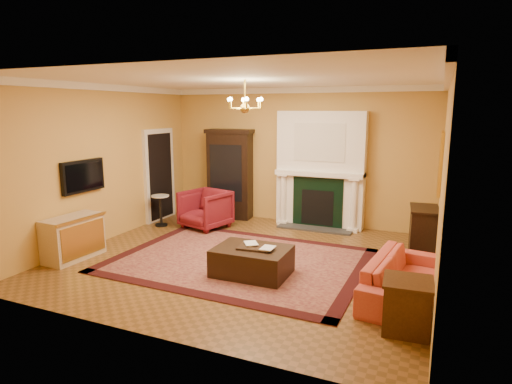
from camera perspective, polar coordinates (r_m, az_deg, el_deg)
The scene contains 26 objects.
floor at distance 7.46m, azimuth -1.39°, elevation -8.97°, with size 6.00×5.50×0.02m, color brown.
ceiling at distance 7.03m, azimuth -1.50°, elevation 14.85°, with size 6.00×5.50×0.02m, color white.
wall_back at distance 9.65m, azimuth 5.43°, elevation 4.77°, with size 6.00×0.02×3.00m, color #C59546.
wall_front at distance 4.76m, azimuth -15.43°, elevation -1.97°, with size 6.00×0.02×3.00m, color #C59546.
wall_left at distance 8.77m, azimuth -19.65°, elevation 3.56°, with size 0.02×5.50×3.00m, color #C59546.
wall_right at distance 6.46m, azimuth 23.63°, elevation 0.82°, with size 0.02×5.50×3.00m, color #C59546.
fireplace at distance 9.34m, azimuth 8.55°, elevation 2.60°, with size 1.90×0.70×2.50m.
crown_molding at distance 7.90m, azimuth 1.48°, elevation 13.91°, with size 6.00×5.50×0.12m.
doorway at distance 10.10m, azimuth -12.73°, elevation 2.22°, with size 0.08×1.05×2.10m.
tv_panel at distance 8.32m, azimuth -22.05°, elevation 1.98°, with size 0.09×0.95×0.58m.
gilt_mirror at distance 7.82m, azimuth 23.40°, elevation 3.58°, with size 0.06×0.76×1.05m.
chandelier at distance 7.01m, azimuth -1.49°, elevation 11.57°, with size 0.63×0.55×0.53m.
oriental_rug at distance 7.37m, azimuth -2.26°, elevation -9.08°, with size 4.14×3.10×0.02m, color #460F1B.
china_cabinet at distance 10.04m, azimuth -3.45°, elevation 2.14°, with size 1.00×0.45×1.99m, color black.
wingback_armchair at distance 9.27m, azimuth -6.78°, elevation -2.06°, with size 0.88×0.83×0.91m, color maroon.
pedestal_table at distance 9.62m, azimuth -12.59°, elevation -2.12°, with size 0.38×0.38×0.69m.
commode at distance 8.00m, azimuth -23.20°, elevation -5.62°, with size 0.47×1.00×0.74m, color beige.
coral_sofa at distance 6.23m, azimuth 18.89°, elevation -9.92°, with size 1.92×0.56×0.75m, color #C0523D.
end_table at distance 5.39m, azimuth 19.45°, elevation -14.25°, with size 0.51×0.51×0.59m, color #3E2311.
console_table at distance 7.99m, azimuth 21.38°, elevation -5.14°, with size 0.43×0.76×0.84m, color black.
leather_ottoman at distance 6.70m, azimuth -0.53°, elevation -9.18°, with size 1.13×0.82×0.42m, color black.
ottoman_tray at distance 6.62m, azimuth -0.35°, elevation -7.36°, with size 0.45×0.35×0.03m, color black.
book_a at distance 6.64m, azimuth -1.49°, elevation -5.98°, with size 0.19×0.02×0.26m, color gray.
book_b at distance 6.49m, azimuth 0.77°, elevation -6.37°, with size 0.19×0.02×0.26m, color gray.
topiary_left at distance 9.45m, azimuth 4.70°, elevation 4.35°, with size 0.15×0.15×0.40m.
topiary_right at distance 9.15m, azimuth 11.73°, elevation 4.02°, with size 0.16×0.16×0.43m.
Camera 1 is at (2.93, -6.37, 2.53)m, focal length 30.00 mm.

